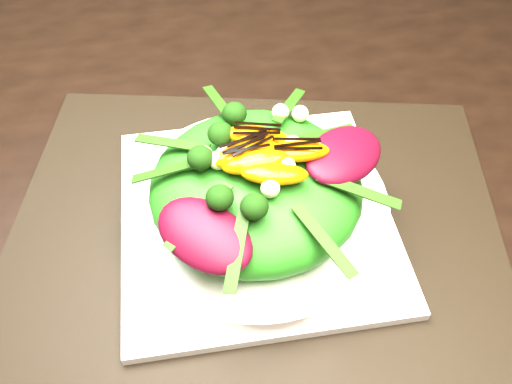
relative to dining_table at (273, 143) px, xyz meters
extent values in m
cube|color=brown|center=(0.00, 0.00, -0.73)|extent=(4.00, 4.00, 0.01)
cube|color=black|center=(0.00, 0.00, 0.00)|extent=(1.60, 0.90, 0.75)
cube|color=black|center=(-0.05, -0.13, 0.02)|extent=(0.58, 0.49, 0.00)
cube|color=silver|center=(-0.05, -0.13, 0.03)|extent=(0.28, 0.28, 0.01)
cylinder|color=white|center=(-0.05, -0.13, 0.04)|extent=(0.35, 0.35, 0.02)
ellipsoid|color=#2A7D17|center=(-0.05, -0.13, 0.08)|extent=(0.21, 0.21, 0.07)
ellipsoid|color=#450716|center=(0.04, -0.13, 0.11)|extent=(0.11, 0.10, 0.02)
ellipsoid|color=orange|center=(-0.06, -0.12, 0.12)|extent=(0.06, 0.03, 0.02)
sphere|color=#173509|center=(-0.11, -0.10, 0.12)|extent=(0.05, 0.05, 0.03)
sphere|color=beige|center=(-0.01, -0.18, 0.12)|extent=(0.02, 0.02, 0.02)
cube|color=black|center=(-0.06, -0.12, 0.13)|extent=(0.04, 0.00, 0.00)
camera|label=1|loc=(-0.11, -0.47, 0.48)|focal=38.00mm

